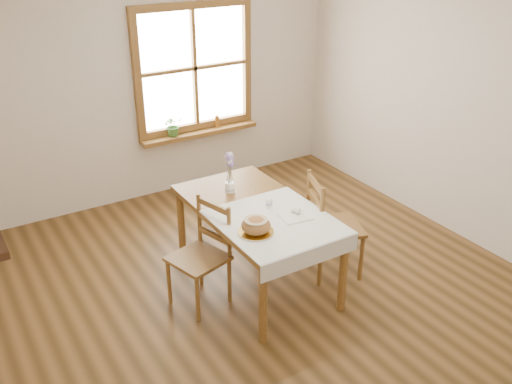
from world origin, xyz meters
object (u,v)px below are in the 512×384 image
dining_table (256,216)px  bread_plate (256,232)px  chair_left (198,257)px  chair_right (335,225)px  flower_vase (230,188)px

dining_table → bread_plate: 0.47m
dining_table → chair_left: size_ratio=1.76×
dining_table → chair_right: size_ratio=1.64×
dining_table → chair_right: bearing=-19.5°
bread_plate → chair_left: bearing=133.7°
flower_vase → chair_left: bearing=-143.4°
dining_table → chair_left: chair_left is taller
chair_right → bread_plate: 0.98m
bread_plate → flower_vase: size_ratio=2.90×
chair_left → flower_vase: size_ratio=9.60×
dining_table → bread_plate: size_ratio=5.82×
chair_right → flower_vase: chair_right is taller
chair_right → bread_plate: (-0.93, -0.14, 0.28)m
bread_plate → flower_vase: bearing=76.1°
chair_left → bread_plate: chair_left is taller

